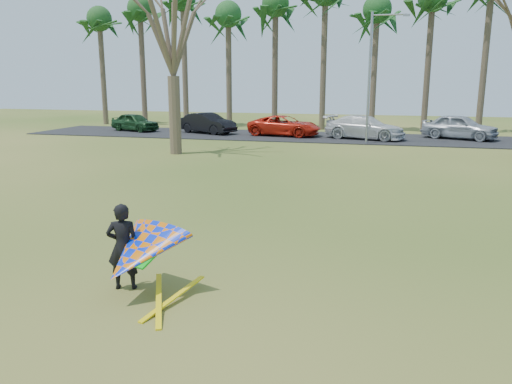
% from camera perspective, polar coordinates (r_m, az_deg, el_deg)
% --- Properties ---
extents(ground, '(100.00, 100.00, 0.00)m').
position_cam_1_polar(ground, '(11.61, -2.53, -7.41)').
color(ground, '#244F11').
rests_on(ground, ground).
extents(parking_strip, '(46.00, 7.00, 0.06)m').
position_cam_1_polar(parking_strip, '(35.78, 9.46, 6.16)').
color(parking_strip, black).
rests_on(parking_strip, ground).
extents(palm_0, '(4.84, 4.84, 10.84)m').
position_cam_1_polar(palm_0, '(48.78, -17.46, 18.22)').
color(palm_0, brown).
rests_on(palm_0, ground).
extents(palm_1, '(4.84, 4.84, 11.54)m').
position_cam_1_polar(palm_1, '(46.91, -13.12, 19.54)').
color(palm_1, brown).
rests_on(palm_1, ground).
extents(palm_2, '(4.84, 4.84, 12.24)m').
position_cam_1_polar(palm_2, '(45.34, -8.37, 20.84)').
color(palm_2, '#4C3C2D').
rests_on(palm_2, ground).
extents(palm_3, '(4.84, 4.84, 10.84)m').
position_cam_1_polar(palm_3, '(43.79, -3.19, 19.45)').
color(palm_3, brown).
rests_on(palm_3, ground).
extents(palm_4, '(4.84, 4.84, 11.54)m').
position_cam_1_polar(palm_4, '(42.83, 2.24, 20.53)').
color(palm_4, '#4C3B2E').
rests_on(palm_4, ground).
extents(palm_6, '(4.84, 4.84, 10.84)m').
position_cam_1_polar(palm_6, '(41.75, 13.68, 19.47)').
color(palm_6, brown).
rests_on(palm_6, ground).
extents(bare_tree_left, '(6.60, 6.60, 9.70)m').
position_cam_1_polar(bare_tree_left, '(27.95, -9.63, 18.53)').
color(bare_tree_left, brown).
rests_on(bare_tree_left, ground).
extents(streetlight, '(2.28, 0.18, 8.00)m').
position_cam_1_polar(streetlight, '(32.43, 13.13, 13.20)').
color(streetlight, gray).
rests_on(streetlight, ground).
extents(car_0, '(4.40, 2.85, 1.39)m').
position_cam_1_polar(car_0, '(40.75, -13.68, 7.78)').
color(car_0, '#183C1C').
rests_on(car_0, parking_strip).
extents(car_1, '(4.87, 3.23, 1.52)m').
position_cam_1_polar(car_1, '(38.06, -5.57, 7.84)').
color(car_1, black).
rests_on(car_1, parking_strip).
extents(car_2, '(5.50, 3.19, 1.44)m').
position_cam_1_polar(car_2, '(36.22, 3.27, 7.58)').
color(car_2, red).
rests_on(car_2, parking_strip).
extents(car_3, '(5.82, 3.65, 1.57)m').
position_cam_1_polar(car_3, '(34.98, 12.33, 7.24)').
color(car_3, silver).
rests_on(car_3, parking_strip).
extents(car_4, '(5.27, 3.80, 1.67)m').
position_cam_1_polar(car_4, '(36.80, 22.27, 6.92)').
color(car_4, '#9AA0A7').
rests_on(car_4, parking_strip).
extents(kite_flyer, '(2.13, 2.39, 2.02)m').
position_cam_1_polar(kite_flyer, '(9.62, -13.50, -6.73)').
color(kite_flyer, black).
rests_on(kite_flyer, ground).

